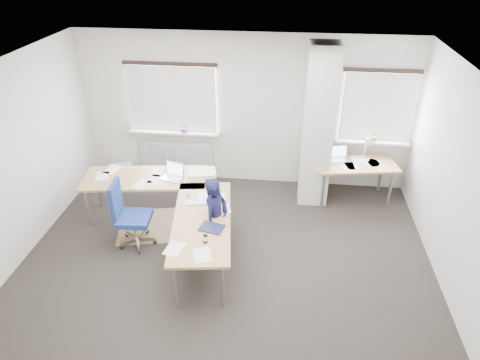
# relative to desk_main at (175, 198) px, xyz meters

# --- Properties ---
(ground) EXTENTS (6.00, 6.00, 0.00)m
(ground) POSITION_rel_desk_main_xyz_m (0.87, -0.61, -0.69)
(ground) COLOR #2A2722
(ground) RESTS_ON ground
(room_shell) EXTENTS (6.04, 5.04, 2.82)m
(room_shell) POSITION_rel_desk_main_xyz_m (1.05, -0.15, 1.05)
(room_shell) COLOR beige
(room_shell) RESTS_ON ground
(floor_mat) EXTENTS (1.34, 1.20, 0.01)m
(floor_mat) POSITION_rel_desk_main_xyz_m (-0.43, 0.19, -0.69)
(floor_mat) COLOR olive
(floor_mat) RESTS_ON ground
(white_crate) EXTENTS (0.53, 0.45, 0.27)m
(white_crate) POSITION_rel_desk_main_xyz_m (-1.53, 1.64, -0.56)
(white_crate) COLOR white
(white_crate) RESTS_ON ground
(desk_main) EXTENTS (2.73, 2.63, 0.96)m
(desk_main) POSITION_rel_desk_main_xyz_m (0.00, 0.00, 0.00)
(desk_main) COLOR #A17245
(desk_main) RESTS_ON ground
(desk_side) EXTENTS (1.50, 0.93, 1.22)m
(desk_side) POSITION_rel_desk_main_xyz_m (2.87, 1.42, -0.01)
(desk_side) COLOR #A17245
(desk_side) RESTS_ON ground
(task_chair) EXTENTS (0.59, 0.58, 1.09)m
(task_chair) POSITION_rel_desk_main_xyz_m (-0.60, -0.30, -0.39)
(task_chair) COLOR navy
(task_chair) RESTS_ON ground
(person) EXTENTS (0.46, 0.55, 1.28)m
(person) POSITION_rel_desk_main_xyz_m (0.71, -0.41, -0.05)
(person) COLOR black
(person) RESTS_ON ground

